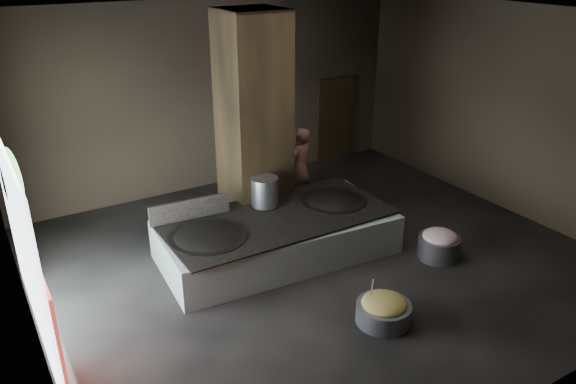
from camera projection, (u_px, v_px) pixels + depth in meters
floor at (316, 261)px, 10.87m from camera, size 10.00×9.00×0.10m
ceiling at (322, 14)px, 9.02m from camera, size 10.00×9.00×0.10m
back_wall at (213, 95)px, 13.51m from camera, size 10.00×0.10×4.50m
front_wall at (543, 262)px, 6.38m from camera, size 10.00×0.10×4.50m
left_wall at (8, 213)px, 7.55m from camera, size 0.10×9.00×4.50m
right_wall at (509, 109)px, 12.34m from camera, size 0.10×9.00×4.50m
pillar at (254, 125)px, 11.29m from camera, size 1.20×1.20×4.50m
hearth_platform at (277, 237)px, 10.85m from camera, size 4.57×2.43×0.77m
platform_cap at (277, 217)px, 10.68m from camera, size 4.34×2.08×0.03m
wok_left at (208, 240)px, 9.98m from camera, size 1.40×1.40×0.39m
wok_left_rim at (208, 237)px, 9.95m from camera, size 1.43×1.43×0.05m
wok_right at (333, 204)px, 11.39m from camera, size 1.30×1.30×0.37m
wok_right_rim at (333, 201)px, 11.36m from camera, size 1.33×1.33×0.05m
stock_pot at (265, 191)px, 11.01m from camera, size 0.54×0.54×0.58m
splash_guard at (190, 209)px, 10.49m from camera, size 1.54×0.17×0.39m
cook at (300, 167)px, 12.78m from camera, size 0.79×0.64×1.85m
veg_basin at (383, 313)px, 8.97m from camera, size 1.04×1.04×0.33m
veg_fill at (384, 303)px, 8.90m from camera, size 0.73×0.73×0.22m
ladle at (372, 291)px, 8.87m from camera, size 0.23×0.30×0.63m
meat_basin at (439, 247)px, 10.82m from camera, size 1.00×1.00×0.44m
meat_fill at (440, 237)px, 10.73m from camera, size 0.66×0.66×0.25m
doorway_near at (260, 134)px, 14.46m from camera, size 1.18×0.08×2.38m
doorway_near_glow at (265, 134)px, 14.61m from camera, size 0.78×0.04×1.85m
doorway_far at (335, 121)px, 15.60m from camera, size 1.18×0.08×2.38m
doorway_far_glow at (337, 121)px, 15.75m from camera, size 0.74×0.04×1.75m
left_opening at (23, 247)px, 8.01m from camera, size 0.04×4.20×3.10m
pavilion_sliver at (55, 338)px, 7.33m from camera, size 0.05×0.90×1.70m
tree_silhouette at (12, 182)px, 8.68m from camera, size 0.28×1.10×1.10m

